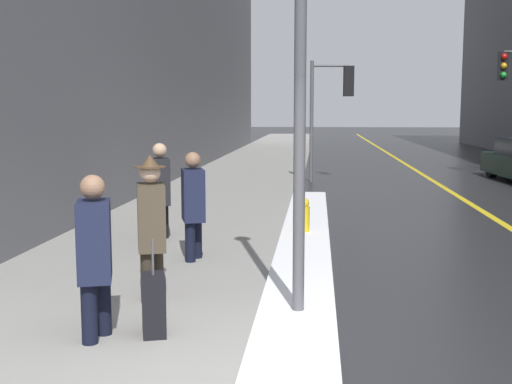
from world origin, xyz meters
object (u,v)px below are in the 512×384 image
object	(u,v)px
lamp_post	(301,27)
pedestrian_in_glasses	(193,201)
fire_hydrant	(304,219)
pedestrian_with_shoulder_bag	(160,187)
rolling_suitcase	(154,305)
pedestrian_nearside	(95,250)
traffic_light_near	(335,95)
pedestrian_in_fedora	(151,222)

from	to	relation	value
lamp_post	pedestrian_in_glasses	xyz separation A→B (m)	(-1.59, 2.56, -2.10)
fire_hydrant	pedestrian_with_shoulder_bag	bearing A→B (deg)	-171.95
pedestrian_with_shoulder_bag	rolling_suitcase	xyz separation A→B (m)	(1.05, -4.54, -0.60)
rolling_suitcase	pedestrian_nearside	bearing A→B (deg)	-87.94
lamp_post	pedestrian_with_shoulder_bag	bearing A→B (deg)	121.29
lamp_post	traffic_light_near	xyz separation A→B (m)	(0.67, 13.16, -0.35)
lamp_post	pedestrian_in_fedora	world-z (taller)	lamp_post
rolling_suitcase	fire_hydrant	distance (m)	5.05
pedestrian_in_glasses	pedestrian_with_shoulder_bag	bearing A→B (deg)	-166.43
pedestrian_in_fedora	pedestrian_in_glasses	xyz separation A→B (m)	(0.10, 1.97, -0.04)
lamp_post	fire_hydrant	size ratio (longest dim) A/B	7.10
lamp_post	traffic_light_near	world-z (taller)	lamp_post
lamp_post	pedestrian_in_fedora	xyz separation A→B (m)	(-1.68, 0.59, -2.06)
pedestrian_with_shoulder_bag	fire_hydrant	bearing A→B (deg)	81.23
pedestrian_in_fedora	rolling_suitcase	size ratio (longest dim) A/B	1.76
traffic_light_near	pedestrian_in_glasses	distance (m)	10.98
pedestrian_with_shoulder_bag	traffic_light_near	bearing A→B (deg)	144.56
pedestrian_nearside	pedestrian_with_shoulder_bag	size ratio (longest dim) A/B	0.97
pedestrian_with_shoulder_bag	pedestrian_nearside	bearing A→B (deg)	-10.22
traffic_light_near	fire_hydrant	xyz separation A→B (m)	(-0.71, -8.84, -2.28)
pedestrian_in_fedora	pedestrian_with_shoulder_bag	distance (m)	3.47
lamp_post	pedestrian_in_glasses	bearing A→B (deg)	121.79
traffic_light_near	pedestrian_with_shoulder_bag	size ratio (longest dim) A/B	2.23
pedestrian_nearside	pedestrian_in_glasses	world-z (taller)	same
pedestrian_in_fedora	pedestrian_with_shoulder_bag	xyz separation A→B (m)	(-0.74, 3.39, -0.01)
traffic_light_near	pedestrian_in_fedora	size ratio (longest dim) A/B	2.17
pedestrian_in_fedora	pedestrian_with_shoulder_bag	bearing A→B (deg)	175.48
pedestrian_with_shoulder_bag	pedestrian_in_glasses	bearing A→B (deg)	13.57
pedestrian_in_fedora	pedestrian_with_shoulder_bag	size ratio (longest dim) A/B	1.03
lamp_post	rolling_suitcase	size ratio (longest dim) A/B	5.23
traffic_light_near	pedestrian_in_fedora	world-z (taller)	traffic_light_near
pedestrian_in_glasses	lamp_post	bearing A→B (deg)	14.97
pedestrian_in_glasses	rolling_suitcase	xyz separation A→B (m)	(0.22, -3.11, -0.57)
lamp_post	pedestrian_nearside	size ratio (longest dim) A/B	3.15
lamp_post	pedestrian_nearside	xyz separation A→B (m)	(-1.88, -0.72, -2.10)
traffic_light_near	rolling_suitcase	xyz separation A→B (m)	(-2.04, -13.71, -2.32)
traffic_light_near	pedestrian_nearside	world-z (taller)	traffic_light_near
pedestrian_with_shoulder_bag	rolling_suitcase	size ratio (longest dim) A/B	1.71
pedestrian_in_glasses	pedestrian_with_shoulder_bag	world-z (taller)	pedestrian_with_shoulder_bag
pedestrian_nearside	pedestrian_in_glasses	distance (m)	3.30
pedestrian_nearside	fire_hydrant	distance (m)	5.40
pedestrian_nearside	pedestrian_in_glasses	bearing A→B (deg)	158.13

